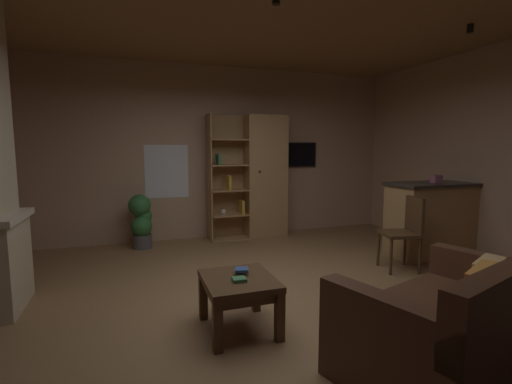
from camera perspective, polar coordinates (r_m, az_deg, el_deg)
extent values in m
cube|color=olive|center=(3.83, 2.02, -16.64)|extent=(6.59, 5.63, 0.02)
cube|color=tan|center=(6.26, -7.32, 6.07)|extent=(6.71, 0.06, 2.89)
cube|color=white|center=(6.13, -13.83, 3.16)|extent=(0.70, 0.01, 0.87)
cube|color=#A87F51|center=(6.26, 1.47, 2.41)|extent=(0.69, 0.38, 2.08)
cube|color=#A87F51|center=(6.23, -4.87, 2.37)|extent=(0.64, 0.02, 2.08)
cube|color=#A87F51|center=(5.99, -7.32, 2.16)|extent=(0.02, 0.38, 2.08)
sphere|color=black|center=(6.00, 0.61, 3.22)|extent=(0.04, 0.04, 0.04)
cube|color=#A87F51|center=(6.22, -4.36, -7.24)|extent=(0.64, 0.38, 0.02)
cube|color=#A87F51|center=(6.14, -4.40, -3.56)|extent=(0.64, 0.38, 0.02)
cube|color=#A87F51|center=(6.08, -4.43, 0.30)|extent=(0.64, 0.38, 0.02)
cube|color=#A87F51|center=(6.04, -4.47, 4.21)|extent=(0.64, 0.38, 0.02)
cube|color=#A87F51|center=(6.04, -4.50, 8.15)|extent=(0.64, 0.38, 0.02)
cube|color=gold|center=(6.01, -4.32, 1.47)|extent=(0.04, 0.23, 0.24)
cube|color=#387247|center=(5.95, -5.93, 5.10)|extent=(0.04, 0.23, 0.17)
cube|color=gold|center=(6.12, -2.26, -2.40)|extent=(0.04, 0.23, 0.23)
sphere|color=beige|center=(6.11, -5.13, -3.14)|extent=(0.10, 0.10, 0.10)
cube|color=#A87F51|center=(5.82, 26.50, -3.96)|extent=(1.40, 0.58, 1.00)
cube|color=#2D2826|center=(5.75, 26.78, 1.15)|extent=(1.46, 0.64, 0.04)
cube|color=#995972|center=(5.67, 26.43, 1.86)|extent=(0.14, 0.14, 0.11)
cube|color=#4C2D1E|center=(3.02, 27.41, -19.58)|extent=(1.73, 1.33, 0.42)
cube|color=#4C2D1E|center=(3.56, 32.63, -13.61)|extent=(0.41, 0.91, 0.67)
cube|color=#4C2D1E|center=(2.42, 19.65, -22.69)|extent=(0.41, 0.91, 0.67)
cube|color=tan|center=(3.24, 32.48, -12.01)|extent=(0.41, 0.31, 0.36)
cube|color=brown|center=(3.12, 35.02, -12.38)|extent=(0.48, 0.29, 0.36)
cube|color=#C67F33|center=(2.88, 32.29, -13.55)|extent=(0.45, 0.33, 0.37)
cube|color=#AD3D2D|center=(2.74, 31.11, -15.72)|extent=(0.44, 0.17, 0.32)
cube|color=#4C331E|center=(3.11, -2.71, -13.72)|extent=(0.58, 0.65, 0.05)
cube|color=#4C331E|center=(3.13, -2.70, -14.84)|extent=(0.52, 0.59, 0.08)
cube|color=#4C331E|center=(2.89, -6.05, -20.28)|extent=(0.07, 0.07, 0.40)
cube|color=#4C331E|center=(3.02, 3.73, -18.95)|extent=(0.07, 0.07, 0.40)
cube|color=#4C331E|center=(3.40, -8.29, -16.02)|extent=(0.07, 0.07, 0.40)
cube|color=#4C331E|center=(3.52, 0.00, -15.15)|extent=(0.07, 0.07, 0.40)
cube|color=#387247|center=(3.02, -2.65, -13.55)|extent=(0.11, 0.10, 0.03)
cube|color=#2D4C8C|center=(3.17, -2.27, -12.10)|extent=(0.14, 0.13, 0.02)
cube|color=#4C331E|center=(4.89, 21.54, -6.13)|extent=(0.51, 0.51, 0.04)
cube|color=#4C331E|center=(4.94, 23.64, -3.28)|extent=(0.13, 0.40, 0.44)
cylinder|color=#4C331E|center=(5.03, 18.65, -8.36)|extent=(0.04, 0.04, 0.46)
cylinder|color=#4C331E|center=(4.72, 20.43, -9.44)|extent=(0.04, 0.04, 0.46)
cylinder|color=#4C331E|center=(5.18, 22.33, -8.07)|extent=(0.04, 0.04, 0.46)
cylinder|color=#4C331E|center=(4.88, 24.29, -9.08)|extent=(0.04, 0.04, 0.46)
cylinder|color=#4C4C51|center=(5.88, -17.39, -7.36)|extent=(0.28, 0.28, 0.22)
sphere|color=#2D6B33|center=(5.81, -17.52, -5.19)|extent=(0.31, 0.31, 0.31)
sphere|color=#2D6B33|center=(5.84, -17.21, -3.63)|extent=(0.25, 0.25, 0.25)
sphere|color=#2D6B33|center=(5.79, -17.80, -2.02)|extent=(0.34, 0.34, 0.34)
cube|color=black|center=(6.70, 6.28, 5.85)|extent=(0.78, 0.05, 0.44)
cube|color=black|center=(6.68, 6.38, 5.85)|extent=(0.74, 0.01, 0.40)
cylinder|color=black|center=(4.93, 30.58, 21.20)|extent=(0.07, 0.07, 0.09)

